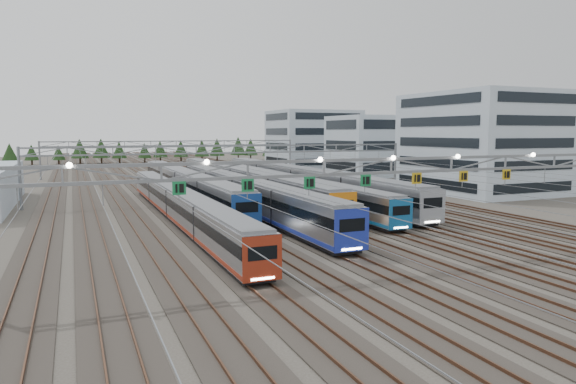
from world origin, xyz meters
name	(u,v)px	position (x,y,z in m)	size (l,w,h in m)	color
ground	(389,262)	(0.00, 0.00, 0.00)	(400.00, 400.00, 0.00)	#47423A
track_bed	(166,165)	(0.00, 100.00, 1.49)	(54.00, 260.00, 5.42)	#2D2823
train_a	(178,203)	(-11.25, 24.36, 1.96)	(2.63, 54.67, 3.41)	black
train_b	(185,184)	(-6.75, 42.45, 2.24)	(3.05, 57.48, 3.98)	black
train_c	(244,193)	(-2.25, 28.65, 2.23)	(3.04, 53.96, 3.97)	black
train_d	(240,180)	(2.25, 44.74, 2.25)	(3.06, 67.09, 3.99)	black
train_e	(275,183)	(6.75, 40.90, 1.99)	(2.68, 65.79, 3.48)	black
train_f	(300,180)	(11.25, 41.69, 2.29)	(3.12, 65.32, 4.08)	black
gantry_near	(392,169)	(-0.05, -0.12, 7.09)	(56.36, 0.61, 8.08)	gray
gantry_mid	(234,156)	(0.00, 40.00, 6.39)	(56.36, 0.36, 8.00)	gray
gantry_far	(176,147)	(0.00, 85.00, 6.39)	(56.36, 0.36, 8.00)	gray
depot_bldg_south	(480,143)	(39.87, 33.34, 8.06)	(18.00, 22.00, 16.12)	#ACBFCE
depot_bldg_mid	(368,146)	(39.98, 68.29, 6.72)	(14.00, 16.00, 13.44)	#ACBFCE
depot_bldg_north	(313,139)	(39.84, 96.37, 7.83)	(22.00, 18.00, 15.65)	#ACBFCE
treeline	(142,149)	(-0.90, 139.51, 4.23)	(93.80, 5.60, 7.02)	#332114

